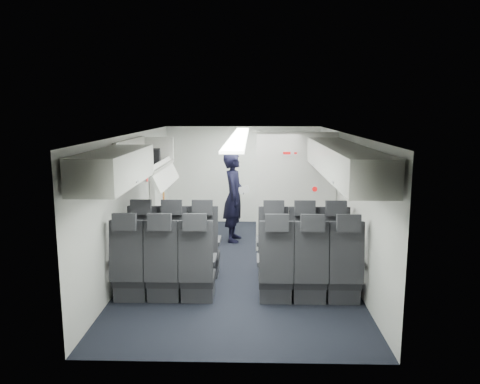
{
  "coord_description": "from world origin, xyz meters",
  "views": [
    {
      "loc": [
        0.21,
        -7.36,
        2.54
      ],
      "look_at": [
        0.0,
        0.4,
        1.15
      ],
      "focal_mm": 35.0,
      "sensor_mm": 36.0,
      "label": 1
    }
  ],
  "objects_px": {
    "galley_unit": "(286,182)",
    "carry_on_bag": "(147,157)",
    "seat_row_mid": "(236,271)",
    "boarding_door": "(158,191)",
    "seat_row_front": "(238,251)",
    "flight_attendant": "(234,197)"
  },
  "relations": [
    {
      "from": "boarding_door",
      "to": "flight_attendant",
      "type": "height_order",
      "value": "boarding_door"
    },
    {
      "from": "galley_unit",
      "to": "boarding_door",
      "type": "bearing_deg",
      "value": -155.72
    },
    {
      "from": "seat_row_front",
      "to": "seat_row_mid",
      "type": "bearing_deg",
      "value": -90.0
    },
    {
      "from": "seat_row_mid",
      "to": "galley_unit",
      "type": "distance_m",
      "value": 4.3
    },
    {
      "from": "flight_attendant",
      "to": "galley_unit",
      "type": "bearing_deg",
      "value": -36.07
    },
    {
      "from": "seat_row_mid",
      "to": "carry_on_bag",
      "type": "bearing_deg",
      "value": 137.3
    },
    {
      "from": "seat_row_mid",
      "to": "flight_attendant",
      "type": "bearing_deg",
      "value": 92.84
    },
    {
      "from": "carry_on_bag",
      "to": "seat_row_mid",
      "type": "bearing_deg",
      "value": -49.04
    },
    {
      "from": "boarding_door",
      "to": "flight_attendant",
      "type": "relative_size",
      "value": 1.08
    },
    {
      "from": "galley_unit",
      "to": "carry_on_bag",
      "type": "xyz_separation_m",
      "value": [
        -2.4,
        -2.82,
        0.84
      ]
    },
    {
      "from": "flight_attendant",
      "to": "seat_row_front",
      "type": "bearing_deg",
      "value": -171.04
    },
    {
      "from": "seat_row_front",
      "to": "galley_unit",
      "type": "height_order",
      "value": "galley_unit"
    },
    {
      "from": "seat_row_mid",
      "to": "boarding_door",
      "type": "distance_m",
      "value": 3.45
    },
    {
      "from": "seat_row_mid",
      "to": "carry_on_bag",
      "type": "height_order",
      "value": "carry_on_bag"
    },
    {
      "from": "galley_unit",
      "to": "flight_attendant",
      "type": "xyz_separation_m",
      "value": [
        -1.09,
        -1.26,
        -0.09
      ]
    },
    {
      "from": "galley_unit",
      "to": "boarding_door",
      "type": "distance_m",
      "value": 2.84
    },
    {
      "from": "galley_unit",
      "to": "carry_on_bag",
      "type": "relative_size",
      "value": 4.7
    },
    {
      "from": "galley_unit",
      "to": "carry_on_bag",
      "type": "height_order",
      "value": "carry_on_bag"
    },
    {
      "from": "flight_attendant",
      "to": "seat_row_mid",
      "type": "bearing_deg",
      "value": -172.32
    },
    {
      "from": "seat_row_front",
      "to": "boarding_door",
      "type": "xyz_separation_m",
      "value": [
        -1.64,
        2.09,
        0.55
      ]
    },
    {
      "from": "carry_on_bag",
      "to": "galley_unit",
      "type": "bearing_deg",
      "value": 43.25
    },
    {
      "from": "galley_unit",
      "to": "seat_row_mid",
      "type": "bearing_deg",
      "value": -102.88
    }
  ]
}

